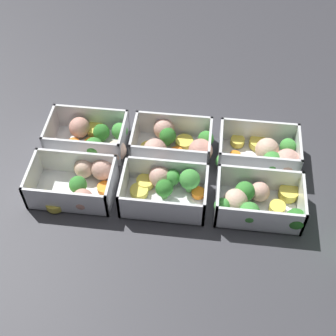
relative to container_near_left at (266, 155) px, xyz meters
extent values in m
plane|color=#38383D|center=(0.19, 0.05, -0.03)|extent=(4.00, 4.00, 0.00)
cube|color=white|center=(0.01, -0.01, -0.02)|extent=(0.16, 0.10, 0.00)
cube|color=white|center=(0.01, -0.06, 0.00)|extent=(0.16, 0.01, 0.06)
cube|color=white|center=(0.01, 0.04, 0.00)|extent=(0.16, 0.01, 0.06)
cube|color=white|center=(-0.06, -0.01, 0.00)|extent=(0.01, 0.10, 0.06)
cube|color=white|center=(0.09, -0.01, 0.00)|extent=(0.01, 0.10, 0.06)
cylinder|color=yellow|center=(0.06, 0.03, -0.01)|extent=(0.04, 0.04, 0.01)
cylinder|color=#519448|center=(-0.01, 0.02, -0.01)|extent=(0.01, 0.01, 0.01)
sphere|color=#42933D|center=(-0.01, 0.02, 0.01)|extent=(0.04, 0.04, 0.04)
cylinder|color=#519448|center=(-0.04, -0.03, -0.02)|extent=(0.01, 0.01, 0.01)
sphere|color=#42933D|center=(-0.04, -0.03, 0.00)|extent=(0.03, 0.03, 0.03)
sphere|color=#D19E8C|center=(-0.04, 0.02, 0.00)|extent=(0.05, 0.05, 0.05)
sphere|color=beige|center=(0.00, -0.01, 0.00)|extent=(0.06, 0.06, 0.05)
cylinder|color=#DBC647|center=(0.01, -0.04, -0.01)|extent=(0.05, 0.05, 0.01)
cylinder|color=orange|center=(0.06, 0.00, -0.01)|extent=(0.03, 0.03, 0.02)
cylinder|color=#DBC647|center=(0.06, -0.04, -0.01)|extent=(0.03, 0.03, 0.01)
cylinder|color=#519448|center=(0.08, 0.03, -0.02)|extent=(0.01, 0.01, 0.01)
sphere|color=#42933D|center=(0.08, 0.03, 0.00)|extent=(0.03, 0.03, 0.03)
cube|color=white|center=(0.19, -0.01, -0.02)|extent=(0.16, 0.10, 0.00)
cube|color=white|center=(0.19, -0.06, 0.00)|extent=(0.16, 0.01, 0.06)
cube|color=white|center=(0.19, 0.04, 0.00)|extent=(0.16, 0.01, 0.06)
cube|color=white|center=(0.11, -0.01, 0.00)|extent=(0.01, 0.10, 0.06)
cube|color=white|center=(0.26, -0.01, 0.00)|extent=(0.01, 0.10, 0.06)
cylinder|color=#DBC647|center=(0.16, -0.03, -0.02)|extent=(0.04, 0.04, 0.01)
cylinder|color=#49883F|center=(0.12, -0.03, -0.01)|extent=(0.01, 0.01, 0.01)
sphere|color=#388433|center=(0.12, -0.03, 0.00)|extent=(0.03, 0.03, 0.03)
cylinder|color=orange|center=(0.18, 0.00, -0.02)|extent=(0.03, 0.03, 0.01)
sphere|color=tan|center=(0.13, 0.01, 0.00)|extent=(0.05, 0.05, 0.05)
cylinder|color=#DBC647|center=(0.23, 0.00, -0.02)|extent=(0.04, 0.04, 0.01)
sphere|color=#D19E8C|center=(0.22, 0.02, 0.00)|extent=(0.05, 0.05, 0.05)
cylinder|color=#407A37|center=(0.20, -0.03, -0.02)|extent=(0.01, 0.01, 0.01)
sphere|color=#2D7228|center=(0.20, -0.03, 0.00)|extent=(0.03, 0.03, 0.03)
sphere|color=#D19E8C|center=(0.21, -0.05, 0.00)|extent=(0.05, 0.05, 0.04)
cube|color=white|center=(0.36, -0.01, -0.02)|extent=(0.16, 0.10, 0.00)
cube|color=white|center=(0.36, -0.06, 0.00)|extent=(0.16, 0.01, 0.06)
cube|color=white|center=(0.36, 0.04, 0.00)|extent=(0.16, 0.01, 0.06)
cube|color=white|center=(0.29, -0.01, 0.00)|extent=(0.01, 0.10, 0.06)
cube|color=white|center=(0.44, -0.01, 0.00)|extent=(0.01, 0.10, 0.06)
cylinder|color=#407A37|center=(0.34, -0.02, -0.02)|extent=(0.01, 0.01, 0.01)
sphere|color=#2D7228|center=(0.34, -0.02, 0.00)|extent=(0.03, 0.03, 0.03)
cylinder|color=orange|center=(0.39, 0.00, -0.01)|extent=(0.03, 0.03, 0.01)
cylinder|color=#DBC647|center=(0.35, -0.04, -0.01)|extent=(0.05, 0.05, 0.02)
cylinder|color=#49883F|center=(0.34, 0.03, -0.01)|extent=(0.01, 0.01, 0.02)
sphere|color=#388433|center=(0.34, 0.03, 0.01)|extent=(0.04, 0.04, 0.04)
sphere|color=tan|center=(0.38, -0.03, 0.00)|extent=(0.06, 0.06, 0.04)
cylinder|color=orange|center=(0.36, 0.00, -0.02)|extent=(0.03, 0.03, 0.01)
sphere|color=#D19E8C|center=(0.42, 0.03, 0.00)|extent=(0.05, 0.05, 0.04)
cylinder|color=#519448|center=(0.30, -0.03, -0.02)|extent=(0.01, 0.01, 0.01)
sphere|color=#42933D|center=(0.30, -0.03, 0.00)|extent=(0.03, 0.03, 0.03)
sphere|color=beige|center=(0.30, 0.02, 0.00)|extent=(0.06, 0.06, 0.04)
cube|color=white|center=(0.01, 0.12, -0.02)|extent=(0.16, 0.10, 0.00)
cube|color=white|center=(0.01, 0.07, 0.00)|extent=(0.16, 0.01, 0.06)
cube|color=white|center=(0.01, 0.16, 0.00)|extent=(0.16, 0.01, 0.06)
cube|color=white|center=(-0.06, 0.12, 0.00)|extent=(0.01, 0.10, 0.06)
cube|color=white|center=(0.09, 0.12, 0.00)|extent=(0.01, 0.10, 0.06)
sphere|color=beige|center=(0.06, 0.12, 0.00)|extent=(0.05, 0.05, 0.04)
cylinder|color=#49883F|center=(0.04, 0.10, -0.02)|extent=(0.01, 0.01, 0.01)
sphere|color=#388433|center=(0.04, 0.10, 0.00)|extent=(0.04, 0.04, 0.04)
cylinder|color=#519448|center=(0.03, 0.15, -0.01)|extent=(0.01, 0.01, 0.02)
sphere|color=#42933D|center=(0.03, 0.15, 0.01)|extent=(0.04, 0.04, 0.04)
cylinder|color=#519448|center=(0.08, 0.14, -0.01)|extent=(0.01, 0.01, 0.01)
sphere|color=#42933D|center=(0.08, 0.14, 0.00)|extent=(0.03, 0.03, 0.03)
cylinder|color=#DBC647|center=(-0.04, 0.08, -0.01)|extent=(0.05, 0.05, 0.02)
cylinder|color=#407A37|center=(-0.05, 0.15, -0.01)|extent=(0.01, 0.01, 0.01)
sphere|color=#2D7228|center=(-0.05, 0.15, 0.01)|extent=(0.04, 0.04, 0.04)
sphere|color=#D19E8C|center=(0.01, 0.09, 0.00)|extent=(0.05, 0.05, 0.04)
cylinder|color=#DBC647|center=(-0.02, 0.12, -0.01)|extent=(0.04, 0.04, 0.01)
cube|color=white|center=(0.19, 0.12, -0.02)|extent=(0.16, 0.10, 0.00)
cube|color=white|center=(0.19, 0.07, 0.00)|extent=(0.16, 0.01, 0.06)
cube|color=white|center=(0.19, 0.16, 0.00)|extent=(0.16, 0.01, 0.06)
cube|color=white|center=(0.11, 0.12, 0.00)|extent=(0.01, 0.10, 0.06)
cube|color=white|center=(0.26, 0.12, 0.00)|extent=(0.01, 0.10, 0.06)
cylinder|color=orange|center=(0.13, 0.10, -0.02)|extent=(0.03, 0.03, 0.01)
cylinder|color=#519448|center=(0.18, 0.08, -0.02)|extent=(0.01, 0.01, 0.01)
sphere|color=#42933D|center=(0.18, 0.08, 0.00)|extent=(0.03, 0.03, 0.03)
cylinder|color=#519448|center=(0.14, 0.09, -0.01)|extent=(0.01, 0.01, 0.02)
sphere|color=#42933D|center=(0.14, 0.09, 0.01)|extent=(0.04, 0.04, 0.04)
sphere|color=#D19E8C|center=(0.20, 0.08, 0.00)|extent=(0.04, 0.04, 0.04)
cylinder|color=#DBC647|center=(0.24, 0.11, -0.01)|extent=(0.03, 0.03, 0.01)
cylinder|color=#407A37|center=(0.19, 0.11, -0.01)|extent=(0.01, 0.01, 0.02)
sphere|color=#2D7228|center=(0.19, 0.11, 0.01)|extent=(0.03, 0.03, 0.03)
cylinder|color=#DBC647|center=(0.23, 0.09, -0.01)|extent=(0.05, 0.05, 0.01)
cube|color=white|center=(0.36, 0.12, -0.02)|extent=(0.16, 0.10, 0.00)
cube|color=white|center=(0.36, 0.07, 0.00)|extent=(0.16, 0.01, 0.06)
cube|color=white|center=(0.36, 0.16, 0.00)|extent=(0.16, 0.01, 0.06)
cube|color=white|center=(0.29, 0.12, 0.00)|extent=(0.01, 0.10, 0.06)
cube|color=white|center=(0.44, 0.12, 0.00)|extent=(0.01, 0.10, 0.06)
cylinder|color=orange|center=(0.30, 0.11, -0.02)|extent=(0.04, 0.04, 0.01)
cylinder|color=#49883F|center=(0.35, 0.12, -0.01)|extent=(0.01, 0.01, 0.02)
sphere|color=#388433|center=(0.35, 0.12, 0.01)|extent=(0.03, 0.03, 0.03)
cylinder|color=#DBC647|center=(0.39, 0.15, -0.01)|extent=(0.05, 0.05, 0.01)
sphere|color=beige|center=(0.35, 0.07, 0.00)|extent=(0.05, 0.05, 0.04)
sphere|color=tan|center=(0.33, 0.15, 0.00)|extent=(0.05, 0.05, 0.04)
cylinder|color=yellow|center=(0.41, 0.15, -0.01)|extent=(0.05, 0.05, 0.01)
sphere|color=#D19E8C|center=(0.31, 0.07, 0.00)|extent=(0.05, 0.05, 0.04)
camera|label=1|loc=(0.12, 0.63, 0.69)|focal=50.00mm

